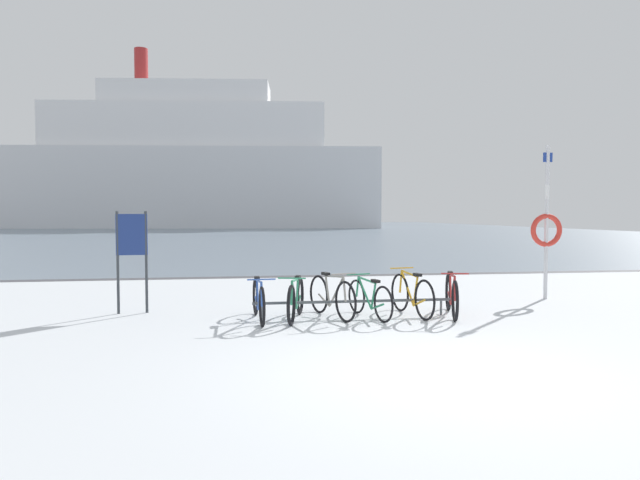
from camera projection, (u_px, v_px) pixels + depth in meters
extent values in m
cube|color=silver|center=(468.00, 406.00, 5.32)|extent=(80.00, 22.00, 0.08)
cube|color=slate|center=(256.00, 229.00, 70.54)|extent=(80.00, 110.00, 0.08)
cube|color=#47474C|center=(314.00, 277.00, 16.19)|extent=(80.00, 0.50, 0.05)
cylinder|color=#4C5156|center=(354.00, 301.00, 9.71)|extent=(3.55, 0.08, 0.05)
cylinder|color=#4C5156|center=(263.00, 311.00, 9.50)|extent=(0.04, 0.04, 0.28)
cylinder|color=#4C5156|center=(441.00, 307.00, 9.94)|extent=(0.04, 0.04, 0.28)
torus|color=black|center=(262.00, 307.00, 8.86)|extent=(0.09, 0.66, 0.66)
torus|color=black|center=(255.00, 297.00, 9.92)|extent=(0.09, 0.66, 0.66)
cylinder|color=#3359B2|center=(260.00, 296.00, 9.20)|extent=(0.07, 0.57, 0.56)
cylinder|color=#3359B2|center=(258.00, 295.00, 9.54)|extent=(0.05, 0.20, 0.49)
cylinder|color=#3359B2|center=(259.00, 281.00, 9.26)|extent=(0.08, 0.71, 0.08)
cylinder|color=#3359B2|center=(257.00, 303.00, 9.69)|extent=(0.07, 0.47, 0.18)
cylinder|color=#3359B2|center=(262.00, 295.00, 8.89)|extent=(0.04, 0.12, 0.39)
cube|color=black|center=(257.00, 278.00, 9.61)|extent=(0.09, 0.20, 0.05)
cylinder|color=#3359B2|center=(261.00, 279.00, 8.92)|extent=(0.46, 0.05, 0.02)
torus|color=black|center=(291.00, 305.00, 8.98)|extent=(0.22, 0.66, 0.67)
torus|color=black|center=(300.00, 296.00, 9.99)|extent=(0.22, 0.66, 0.67)
cylinder|color=#2D8C60|center=(294.00, 295.00, 9.30)|extent=(0.17, 0.53, 0.56)
cylinder|color=#2D8C60|center=(297.00, 294.00, 9.63)|extent=(0.08, 0.19, 0.50)
cylinder|color=#2D8C60|center=(295.00, 280.00, 9.36)|extent=(0.20, 0.65, 0.08)
cylinder|color=#2D8C60|center=(298.00, 302.00, 9.78)|extent=(0.15, 0.44, 0.18)
cylinder|color=#2D8C60|center=(292.00, 293.00, 9.00)|extent=(0.06, 0.12, 0.39)
cube|color=black|center=(298.00, 277.00, 9.69)|extent=(0.13, 0.21, 0.05)
cylinder|color=#2D8C60|center=(292.00, 278.00, 9.03)|extent=(0.45, 0.14, 0.02)
torus|color=black|center=(346.00, 302.00, 9.23)|extent=(0.26, 0.68, 0.70)
torus|color=black|center=(319.00, 294.00, 10.11)|extent=(0.26, 0.68, 0.70)
cylinder|color=gray|center=(336.00, 292.00, 9.51)|extent=(0.20, 0.51, 0.59)
cylinder|color=gray|center=(328.00, 291.00, 9.80)|extent=(0.09, 0.19, 0.53)
cylinder|color=gray|center=(334.00, 276.00, 9.56)|extent=(0.24, 0.63, 0.09)
cylinder|color=gray|center=(324.00, 300.00, 9.93)|extent=(0.17, 0.42, 0.19)
cylinder|color=gray|center=(345.00, 289.00, 9.25)|extent=(0.07, 0.12, 0.42)
cube|color=black|center=(326.00, 274.00, 9.85)|extent=(0.14, 0.22, 0.05)
cylinder|color=gray|center=(343.00, 274.00, 9.27)|extent=(0.44, 0.17, 0.02)
torus|color=black|center=(357.00, 296.00, 10.09)|extent=(0.20, 0.61, 0.62)
torus|color=black|center=(383.00, 304.00, 9.21)|extent=(0.20, 0.61, 0.62)
cylinder|color=#2D8C60|center=(365.00, 293.00, 9.80)|extent=(0.17, 0.50, 0.53)
cylinder|color=#2D8C60|center=(373.00, 296.00, 9.51)|extent=(0.08, 0.18, 0.47)
cylinder|color=#2D8C60|center=(367.00, 280.00, 9.72)|extent=(0.20, 0.62, 0.08)
cylinder|color=#2D8C60|center=(377.00, 307.00, 9.40)|extent=(0.15, 0.42, 0.17)
cylinder|color=#2D8C60|center=(357.00, 287.00, 10.05)|extent=(0.06, 0.11, 0.37)
cube|color=black|center=(376.00, 281.00, 9.43)|extent=(0.13, 0.21, 0.05)
cylinder|color=#2D8C60|center=(358.00, 274.00, 10.01)|extent=(0.45, 0.15, 0.02)
torus|color=black|center=(400.00, 292.00, 10.31)|extent=(0.15, 0.70, 0.71)
torus|color=black|center=(425.00, 300.00, 9.39)|extent=(0.15, 0.70, 0.71)
cylinder|color=gold|center=(407.00, 288.00, 10.00)|extent=(0.12, 0.51, 0.60)
cylinder|color=gold|center=(415.00, 291.00, 9.71)|extent=(0.06, 0.18, 0.53)
cylinder|color=gold|center=(409.00, 274.00, 9.92)|extent=(0.14, 0.62, 0.09)
cylinder|color=gold|center=(419.00, 303.00, 9.59)|extent=(0.10, 0.42, 0.19)
cylinder|color=gold|center=(401.00, 282.00, 10.26)|extent=(0.05, 0.11, 0.42)
cube|color=black|center=(418.00, 275.00, 9.63)|extent=(0.11, 0.21, 0.05)
cylinder|color=gold|center=(402.00, 268.00, 10.22)|extent=(0.46, 0.10, 0.02)
torus|color=black|center=(455.00, 301.00, 9.31)|extent=(0.24, 0.69, 0.70)
torus|color=black|center=(448.00, 292.00, 10.39)|extent=(0.24, 0.69, 0.70)
cylinder|color=#B22D2D|center=(453.00, 291.00, 9.66)|extent=(0.19, 0.56, 0.59)
cylinder|color=#B22D2D|center=(451.00, 289.00, 10.01)|extent=(0.09, 0.20, 0.52)
cylinder|color=#B22D2D|center=(452.00, 276.00, 9.72)|extent=(0.23, 0.69, 0.08)
cylinder|color=#B22D2D|center=(450.00, 298.00, 10.16)|extent=(0.16, 0.47, 0.19)
cylinder|color=#B22D2D|center=(455.00, 289.00, 9.34)|extent=(0.07, 0.12, 0.41)
cube|color=black|center=(450.00, 273.00, 10.07)|extent=(0.13, 0.21, 0.05)
cylinder|color=#B22D2D|center=(455.00, 274.00, 9.37)|extent=(0.45, 0.15, 0.02)
cylinder|color=#33383D|center=(118.00, 263.00, 10.01)|extent=(0.05, 0.05, 1.87)
cylinder|color=#33383D|center=(146.00, 262.00, 10.13)|extent=(0.05, 0.05, 1.87)
cube|color=navy|center=(132.00, 235.00, 10.05)|extent=(0.55, 0.09, 0.75)
cylinder|color=silver|center=(547.00, 223.00, 11.78)|extent=(0.08, 0.08, 3.27)
cylinder|color=white|center=(547.00, 192.00, 11.75)|extent=(0.09, 0.09, 0.30)
torus|color=red|center=(546.00, 230.00, 11.79)|extent=(0.71, 0.11, 0.71)
cube|color=navy|center=(548.00, 157.00, 11.72)|extent=(0.20, 0.03, 0.20)
cube|color=silver|center=(197.00, 189.00, 75.07)|extent=(49.72, 15.28, 10.54)
cube|color=white|center=(188.00, 129.00, 74.65)|extent=(37.40, 12.43, 5.80)
cube|color=white|center=(187.00, 96.00, 74.45)|extent=(22.65, 9.32, 2.95)
cylinder|color=#A52626|center=(141.00, 67.00, 74.06)|extent=(1.77, 1.77, 4.74)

